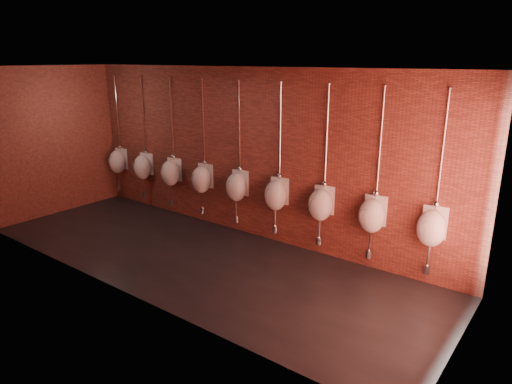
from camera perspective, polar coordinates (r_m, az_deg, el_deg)
ground at (r=8.06m, az=-7.29°, el=-8.26°), size 8.50×8.50×0.00m
room_shell at (r=7.45m, az=-7.85°, el=5.94°), size 8.54×3.04×3.22m
urinal_0 at (r=11.44m, az=-16.91°, el=3.70°), size 0.48×0.44×2.72m
urinal_1 at (r=10.73m, az=-13.97°, el=3.11°), size 0.48×0.44×2.72m
urinal_2 at (r=10.04m, az=-10.62°, el=2.42°), size 0.48×0.44×2.72m
urinal_3 at (r=9.40m, az=-6.80°, el=1.63°), size 0.48×0.44×2.72m
urinal_4 at (r=8.80m, az=-2.44°, el=0.72°), size 0.48×0.44×2.72m
urinal_5 at (r=8.27m, az=2.51°, el=-0.33°), size 0.48×0.44×2.72m
urinal_6 at (r=7.81m, az=8.09°, el=-1.50°), size 0.48×0.44×2.72m
urinal_7 at (r=7.43m, az=14.31°, el=-2.79°), size 0.48×0.44×2.72m
urinal_8 at (r=7.16m, az=21.11°, el=-4.16°), size 0.48×0.44×2.72m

